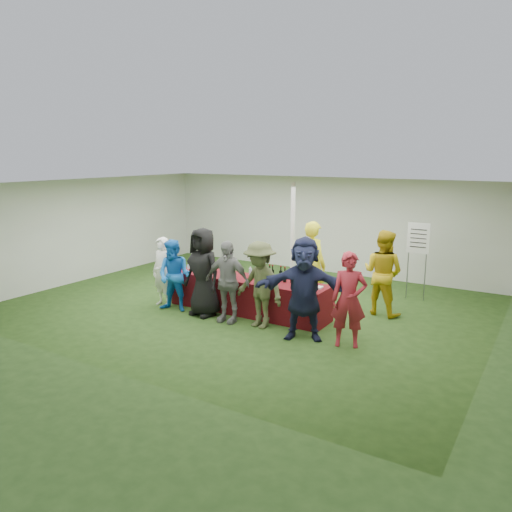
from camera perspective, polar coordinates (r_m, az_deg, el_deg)
The scene contains 18 objects.
ground at distance 11.20m, azimuth -1.04°, elevation -5.72°, with size 60.00×60.00×0.00m, color #284719.
tent at distance 11.65m, azimuth 4.20°, elevation 1.77°, with size 10.00×10.00×10.00m.
serving_table at distance 10.68m, azimuth -0.92°, elevation -4.49°, with size 3.60×0.80×0.75m, color maroon.
wine_bottles at distance 10.35m, azimuth 2.45°, elevation -2.18°, with size 0.71×0.12×0.32m.
wine_glasses at distance 10.56m, azimuth -3.49°, elevation -1.94°, with size 2.85×0.14×0.16m.
water_bottle at distance 10.61m, azimuth -0.65°, elevation -1.91°, with size 0.07×0.07×0.23m.
bar_towel at distance 9.90m, azimuth 6.85°, elevation -3.53°, with size 0.25×0.18×0.03m, color white.
dump_bucket at distance 9.65m, azimuth 6.09°, elevation -3.45°, with size 0.23×0.23×0.18m, color slate.
wine_list_sign at distance 11.95m, azimuth 18.03°, elevation 1.31°, with size 0.50×0.03×1.80m.
staff_pourer at distance 11.02m, azimuth 6.49°, elevation -0.94°, with size 0.70×0.46×1.91m, color yellow.
staff_back at distance 10.74m, azimuth 14.30°, elevation -1.86°, with size 0.88×0.68×1.80m, color gold.
customer_0 at distance 11.21m, azimuth -10.66°, elevation -1.81°, with size 0.56×0.37×1.55m, color white.
customer_1 at distance 10.81m, azimuth -9.32°, elevation -2.24°, with size 0.75×0.59×1.55m, color blue.
customer_2 at distance 10.40m, azimuth -6.07°, elevation -1.83°, with size 0.91×0.59×1.86m, color black.
customer_3 at distance 9.99m, azimuth -3.32°, elevation -2.93°, with size 0.98×0.41×1.66m, color slate.
customer_4 at distance 9.64m, azimuth 0.42°, elevation -3.32°, with size 1.10×0.63×1.70m, color #444A29.
customer_5 at distance 9.07m, azimuth 5.52°, elevation -3.72°, with size 1.76×0.56×1.89m, color #1A1F3D.
customer_6 at distance 8.85m, azimuth 10.57°, elevation -4.93°, with size 0.62×0.40×1.69m, color maroon.
Camera 1 is at (5.79, -8.99, 3.34)m, focal length 35.00 mm.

